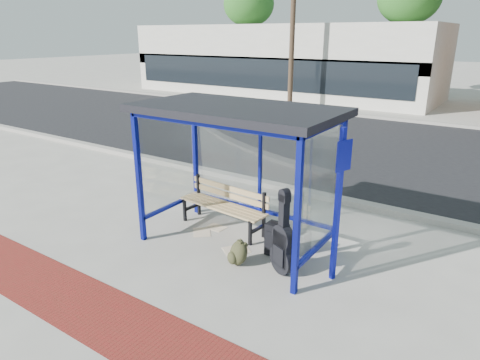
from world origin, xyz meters
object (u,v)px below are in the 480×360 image
Objects in this scene: bench at (225,204)px; suitcase at (277,240)px; guitar_bag at (283,245)px; backpack at (238,254)px.

suitcase is at bearing -11.34° from bench.
bench is at bearing 178.12° from guitar_bag.
suitcase is 1.51× the size of backpack.
backpack is at bearing -119.81° from suitcase.
suitcase is (-0.34, 0.43, -0.19)m from guitar_bag.
bench is 4.57× the size of backpack.
bench is 1.43× the size of guitar_bag.
bench reaches higher than suitcase.
bench reaches higher than backpack.
suitcase is at bearing 152.90° from guitar_bag.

